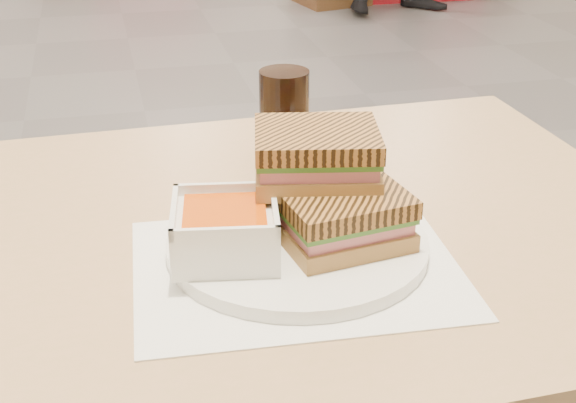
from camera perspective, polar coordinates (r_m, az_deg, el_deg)
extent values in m
cube|color=tan|center=(0.92, -9.25, -3.40)|extent=(1.22, 0.73, 0.03)
cylinder|color=tan|center=(1.50, 11.89, -7.66)|extent=(0.06, 0.06, 0.72)
cube|color=white|center=(0.84, 0.61, -4.72)|extent=(0.35, 0.28, 0.00)
cylinder|color=white|center=(0.87, 0.66, -3.05)|extent=(0.28, 0.28, 0.02)
cube|color=white|center=(0.83, -4.45, -2.35)|extent=(0.12, 0.12, 0.04)
cube|color=#D64E06|center=(0.81, -4.51, -0.81)|extent=(0.10, 0.10, 0.01)
cube|color=white|center=(0.81, -0.96, -0.47)|extent=(0.02, 0.11, 0.01)
cube|color=white|center=(0.82, -8.08, -0.71)|extent=(0.02, 0.11, 0.01)
cube|color=white|center=(0.86, -4.54, 0.93)|extent=(0.11, 0.02, 0.01)
cube|color=white|center=(0.77, -4.50, -2.29)|extent=(0.11, 0.02, 0.01)
cube|color=#9F7C40|center=(0.86, 3.85, -2.23)|extent=(0.14, 0.12, 0.02)
cube|color=#C57682|center=(0.85, 3.88, -1.29)|extent=(0.13, 0.12, 0.01)
cube|color=#386B23|center=(0.84, 3.90, -0.71)|extent=(0.14, 0.12, 0.01)
cube|color=#925E26|center=(0.84, 3.92, 0.07)|extent=(0.14, 0.12, 0.02)
cube|color=#9F7C40|center=(0.87, 2.02, 2.07)|extent=(0.15, 0.13, 0.02)
cube|color=#C57682|center=(0.87, 2.04, 3.06)|extent=(0.14, 0.12, 0.01)
cube|color=#386B23|center=(0.86, 2.05, 3.66)|extent=(0.15, 0.13, 0.01)
cube|color=#925E26|center=(0.86, 2.06, 4.47)|extent=(0.15, 0.13, 0.02)
cylinder|color=black|center=(1.04, -0.27, 5.62)|extent=(0.06, 0.06, 0.14)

